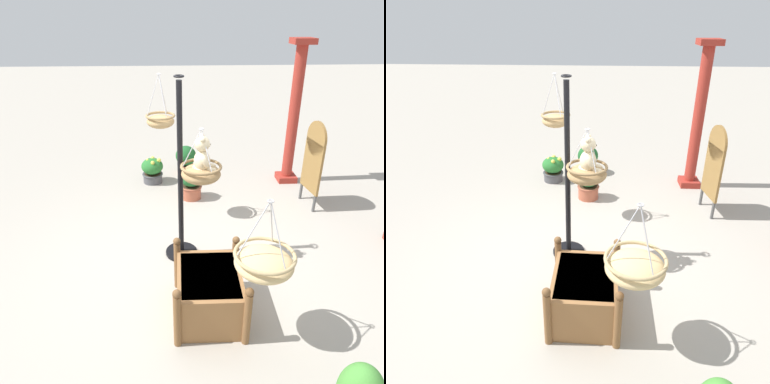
% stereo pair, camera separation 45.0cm
% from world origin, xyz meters
% --- Properties ---
extents(ground_plane, '(40.00, 40.00, 0.00)m').
position_xyz_m(ground_plane, '(0.00, 0.00, 0.00)').
color(ground_plane, '#A8A093').
extents(display_pole_central, '(0.44, 0.44, 2.43)m').
position_xyz_m(display_pole_central, '(-0.14, -0.07, 0.75)').
color(display_pole_central, black).
rests_on(display_pole_central, ground).
extents(hanging_basket_with_teddy, '(0.51, 0.51, 0.68)m').
position_xyz_m(hanging_basket_with_teddy, '(0.01, 0.18, 1.30)').
color(hanging_basket_with_teddy, '#A37F51').
extents(teddy_bear, '(0.32, 0.30, 0.47)m').
position_xyz_m(teddy_bear, '(0.01, 0.21, 1.51)').
color(teddy_bear, beige).
extents(hanging_basket_left_high, '(0.44, 0.44, 0.78)m').
position_xyz_m(hanging_basket_left_high, '(-1.20, -0.33, 1.63)').
color(hanging_basket_left_high, tan).
extents(hanging_basket_right_low, '(0.59, 0.59, 0.78)m').
position_xyz_m(hanging_basket_right_low, '(1.34, 0.68, 0.95)').
color(hanging_basket_right_low, tan).
extents(greenhouse_pillar_left, '(0.38, 0.38, 2.66)m').
position_xyz_m(greenhouse_pillar_left, '(-2.50, 2.11, 1.28)').
color(greenhouse_pillar_left, '#9E2D23').
rests_on(greenhouse_pillar_left, ground).
extents(wooden_planter_box, '(0.97, 0.79, 0.71)m').
position_xyz_m(wooden_planter_box, '(0.99, 0.21, 0.29)').
color(wooden_planter_box, olive).
rests_on(wooden_planter_box, ground).
extents(potted_plant_fern_front, '(0.40, 0.40, 0.59)m').
position_xyz_m(potted_plant_fern_front, '(-1.83, 0.15, 0.28)').
color(potted_plant_fern_front, '#AD563D').
rests_on(potted_plant_fern_front, ground).
extents(potted_plant_flowering_red, '(0.42, 0.42, 0.59)m').
position_xyz_m(potted_plant_flowering_red, '(-2.99, 0.10, 0.32)').
color(potted_plant_flowering_red, '#BC6042').
rests_on(potted_plant_flowering_red, ground).
extents(potted_plant_bushy_green, '(0.43, 0.43, 0.52)m').
position_xyz_m(potted_plant_bushy_green, '(-2.55, -0.58, 0.26)').
color(potted_plant_bushy_green, '#4C4C51').
rests_on(potted_plant_bushy_green, ground).
extents(display_sign_board, '(0.57, 0.12, 1.50)m').
position_xyz_m(display_sign_board, '(-1.45, 2.17, 0.89)').
color(display_sign_board, olive).
rests_on(display_sign_board, ground).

